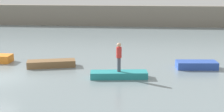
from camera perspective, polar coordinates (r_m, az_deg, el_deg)
embankment_wall at (r=45.12m, az=-6.10°, el=6.93°), size 80.00×1.20×2.68m
rowboat_brown at (r=23.24m, az=-10.31°, el=-1.28°), size 3.40×1.85×0.46m
rowboat_teal at (r=20.25m, az=1.18°, el=-3.21°), size 3.53×1.38×0.41m
rowboat_blue at (r=23.14m, az=14.23°, el=-1.48°), size 2.78×1.38×0.49m
person_red_shirt at (r=19.96m, az=1.19°, el=0.09°), size 0.32×0.32×1.76m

